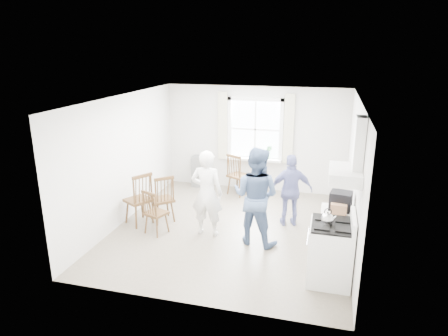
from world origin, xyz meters
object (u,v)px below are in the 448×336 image
(windsor_chair_a, at_px, (164,194))
(person_mid, at_px, (256,196))
(person_left, at_px, (207,193))
(stereo_stack, at_px, (341,201))
(windsor_chair_b, at_px, (152,208))
(low_cabinet, at_px, (335,234))
(gas_stove, at_px, (330,252))
(person_right, at_px, (291,190))
(windsor_chair_c, at_px, (141,194))

(windsor_chair_a, relative_size, person_mid, 0.56)
(windsor_chair_a, height_order, person_left, person_left)
(stereo_stack, distance_m, windsor_chair_b, 3.46)
(low_cabinet, relative_size, person_mid, 0.49)
(gas_stove, relative_size, stereo_stack, 2.87)
(windsor_chair_b, relative_size, person_left, 0.54)
(person_right, bearing_deg, stereo_stack, 112.50)
(stereo_stack, xyz_separation_m, person_mid, (-1.47, 0.21, -0.14))
(windsor_chair_a, relative_size, person_right, 0.69)
(windsor_chair_a, height_order, person_mid, person_mid)
(low_cabinet, bearing_deg, windsor_chair_c, 173.98)
(stereo_stack, relative_size, windsor_chair_b, 0.43)
(low_cabinet, distance_m, stereo_stack, 0.61)
(gas_stove, relative_size, person_mid, 0.61)
(gas_stove, bearing_deg, low_cabinet, 84.32)
(gas_stove, bearing_deg, person_right, 113.12)
(low_cabinet, bearing_deg, windsor_chair_a, 169.67)
(windsor_chair_a, bearing_deg, person_mid, -10.60)
(windsor_chair_a, xyz_separation_m, windsor_chair_b, (0.00, -0.57, -0.07))
(stereo_stack, xyz_separation_m, windsor_chair_c, (-3.82, 0.36, -0.38))
(gas_stove, height_order, stereo_stack, stereo_stack)
(windsor_chair_c, bearing_deg, windsor_chair_b, -42.01)
(gas_stove, xyz_separation_m, person_right, (-0.80, 1.88, 0.26))
(low_cabinet, xyz_separation_m, person_right, (-0.87, 1.18, 0.29))
(windsor_chair_a, bearing_deg, stereo_stack, -9.58)
(stereo_stack, relative_size, person_right, 0.26)
(windsor_chair_b, distance_m, person_left, 1.09)
(stereo_stack, distance_m, person_left, 2.45)
(low_cabinet, relative_size, stereo_stack, 2.31)
(low_cabinet, height_order, windsor_chair_b, windsor_chair_b)
(low_cabinet, xyz_separation_m, windsor_chair_b, (-3.38, 0.04, 0.10))
(windsor_chair_b, xyz_separation_m, person_mid, (1.96, 0.21, 0.36))
(gas_stove, distance_m, person_mid, 1.71)
(gas_stove, distance_m, windsor_chair_a, 3.57)
(windsor_chair_c, bearing_deg, person_mid, -3.63)
(windsor_chair_b, bearing_deg, low_cabinet, -0.71)
(person_left, relative_size, person_right, 1.14)
(windsor_chair_c, bearing_deg, windsor_chair_a, 29.18)
(windsor_chair_a, relative_size, windsor_chair_b, 1.13)
(low_cabinet, xyz_separation_m, person_left, (-2.37, 0.34, 0.39))
(person_mid, bearing_deg, person_right, -106.67)
(gas_stove, height_order, low_cabinet, gas_stove)
(person_left, bearing_deg, person_mid, 174.73)
(gas_stove, relative_size, person_right, 0.76)
(windsor_chair_b, xyz_separation_m, windsor_chair_c, (-0.40, 0.36, 0.12))
(windsor_chair_b, height_order, person_mid, person_mid)
(windsor_chair_b, bearing_deg, windsor_chair_a, 90.43)
(person_mid, height_order, person_right, person_mid)
(low_cabinet, distance_m, person_right, 1.50)
(gas_stove, xyz_separation_m, person_left, (-2.31, 1.04, 0.36))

